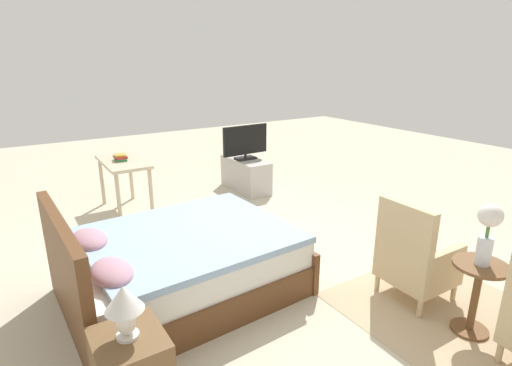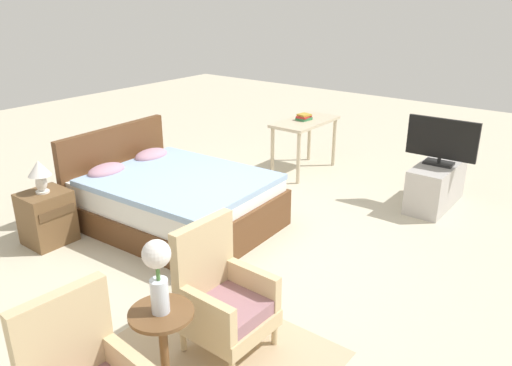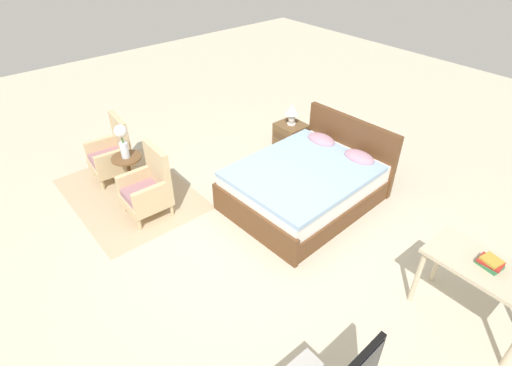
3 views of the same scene
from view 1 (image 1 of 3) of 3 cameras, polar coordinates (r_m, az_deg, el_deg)
The scene contains 11 objects.
ground_plane at distance 4.26m, azimuth 0.93°, elevation -11.50°, with size 16.00×16.00×0.00m, color beige.
floor_rug at distance 3.81m, azimuth 28.55°, elevation -17.71°, with size 2.10×1.50×0.01m.
bed at distance 3.71m, azimuth -11.15°, elevation -11.33°, with size 1.58×2.04×0.96m.
armchair_by_window_right at distance 3.81m, azimuth 21.68°, elevation -10.07°, with size 0.55×0.55×0.92m.
side_table at distance 3.58m, azimuth 28.97°, elevation -13.20°, with size 0.40×0.40×0.59m.
flower_vase at distance 3.37m, azimuth 30.25°, elevation -5.59°, with size 0.17×0.17×0.48m.
table_lamp at distance 2.43m, azimuth -18.31°, elevation -16.14°, with size 0.22×0.22×0.33m.
tv_stand at distance 6.45m, azimuth -1.50°, elevation 1.21°, with size 0.96×0.40×0.52m.
tv_flatscreen at distance 6.32m, azimuth -1.55°, elevation 5.91°, with size 0.21×0.79×0.54m.
vanity_desk at distance 5.74m, azimuth -18.42°, elevation 2.04°, with size 1.04×0.52×0.73m.
book_stack at distance 5.70m, azimuth -18.80°, elevation 3.46°, with size 0.21×0.18×0.09m.
Camera 1 is at (-3.11, 2.06, 2.07)m, focal length 28.00 mm.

